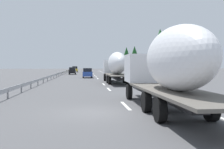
# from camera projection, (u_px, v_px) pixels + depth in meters

# --- Properties ---
(ground_plane) EXTENTS (260.00, 260.00, 0.00)m
(ground_plane) POSITION_uv_depth(u_px,v_px,m) (87.00, 77.00, 52.91)
(ground_plane) COLOR #4C4C4F
(lane_stripe_0) EXTENTS (3.20, 0.20, 0.01)m
(lane_stripe_0) POSITION_uv_depth(u_px,v_px,m) (126.00, 106.00, 15.33)
(lane_stripe_0) COLOR white
(lane_stripe_0) RESTS_ON ground_plane
(lane_stripe_1) EXTENTS (3.20, 0.20, 0.01)m
(lane_stripe_1) POSITION_uv_depth(u_px,v_px,m) (109.00, 89.00, 25.81)
(lane_stripe_1) COLOR white
(lane_stripe_1) RESTS_ON ground_plane
(lane_stripe_2) EXTENTS (3.20, 0.20, 0.01)m
(lane_stripe_2) POSITION_uv_depth(u_px,v_px,m) (104.00, 84.00, 32.60)
(lane_stripe_2) COLOR white
(lane_stripe_2) RESTS_ON ground_plane
(lane_stripe_3) EXTENTS (3.20, 0.20, 0.01)m
(lane_stripe_3) POSITION_uv_depth(u_px,v_px,m) (98.00, 78.00, 46.78)
(lane_stripe_3) COLOR white
(lane_stripe_3) RESTS_ON ground_plane
(lane_stripe_4) EXTENTS (3.20, 0.20, 0.01)m
(lane_stripe_4) POSITION_uv_depth(u_px,v_px,m) (96.00, 77.00, 52.77)
(lane_stripe_4) COLOR white
(lane_stripe_4) RESTS_ON ground_plane
(lane_stripe_5) EXTENTS (3.20, 0.20, 0.01)m
(lane_stripe_5) POSITION_uv_depth(u_px,v_px,m) (95.00, 76.00, 59.78)
(lane_stripe_5) COLOR white
(lane_stripe_5) RESTS_ON ground_plane
(lane_stripe_6) EXTENTS (3.20, 0.20, 0.01)m
(lane_stripe_6) POSITION_uv_depth(u_px,v_px,m) (93.00, 74.00, 74.51)
(lane_stripe_6) COLOR white
(lane_stripe_6) RESTS_ON ground_plane
(lane_stripe_7) EXTENTS (3.20, 0.20, 0.01)m
(lane_stripe_7) POSITION_uv_depth(u_px,v_px,m) (93.00, 74.00, 72.23)
(lane_stripe_7) COLOR white
(lane_stripe_7) RESTS_ON ground_plane
(edge_line_right) EXTENTS (110.00, 0.20, 0.01)m
(edge_line_right) POSITION_uv_depth(u_px,v_px,m) (112.00, 76.00, 58.46)
(edge_line_right) COLOR white
(edge_line_right) RESTS_ON ground_plane
(truck_lead) EXTENTS (14.03, 2.55, 4.04)m
(truck_lead) POSITION_uv_depth(u_px,v_px,m) (116.00, 65.00, 35.04)
(truck_lead) COLOR silver
(truck_lead) RESTS_ON ground_plane
(truck_trailing) EXTENTS (14.03, 2.55, 4.14)m
(truck_trailing) POSITION_uv_depth(u_px,v_px,m) (167.00, 65.00, 13.31)
(truck_trailing) COLOR silver
(truck_trailing) RESTS_ON ground_plane
(car_yellow_coupe) EXTENTS (4.09, 1.90, 2.00)m
(car_yellow_coupe) POSITION_uv_depth(u_px,v_px,m) (75.00, 69.00, 90.11)
(car_yellow_coupe) COLOR gold
(car_yellow_coupe) RESTS_ON ground_plane
(car_blue_sedan) EXTENTS (4.33, 1.80, 1.82)m
(car_blue_sedan) POSITION_uv_depth(u_px,v_px,m) (87.00, 73.00, 49.48)
(car_blue_sedan) COLOR #28479E
(car_blue_sedan) RESTS_ON ground_plane
(car_black_suv) EXTENTS (4.14, 1.74, 1.83)m
(car_black_suv) POSITION_uv_depth(u_px,v_px,m) (72.00, 71.00, 67.67)
(car_black_suv) COLOR black
(car_black_suv) RESTS_ON ground_plane
(road_sign) EXTENTS (0.10, 0.90, 3.37)m
(road_sign) POSITION_uv_depth(u_px,v_px,m) (118.00, 65.00, 57.06)
(road_sign) COLOR gray
(road_sign) RESTS_ON ground_plane
(tree_0) EXTENTS (3.96, 3.96, 7.51)m
(tree_0) POSITION_uv_depth(u_px,v_px,m) (160.00, 49.00, 37.25)
(tree_0) COLOR #472D19
(tree_0) RESTS_ON ground_plane
(tree_1) EXTENTS (3.57, 3.57, 6.90)m
(tree_1) POSITION_uv_depth(u_px,v_px,m) (135.00, 57.00, 62.48)
(tree_1) COLOR #472D19
(tree_1) RESTS_ON ground_plane
(tree_2) EXTENTS (3.66, 3.66, 7.26)m
(tree_2) POSITION_uv_depth(u_px,v_px,m) (126.00, 58.00, 71.22)
(tree_2) COLOR #472D19
(tree_2) RESTS_ON ground_plane
(tree_3) EXTENTS (3.96, 3.96, 6.18)m
(tree_3) POSITION_uv_depth(u_px,v_px,m) (157.00, 55.00, 39.02)
(tree_3) COLOR #472D19
(tree_3) RESTS_ON ground_plane
(guardrail_median) EXTENTS (94.00, 0.10, 0.76)m
(guardrail_median) POSITION_uv_depth(u_px,v_px,m) (58.00, 74.00, 55.24)
(guardrail_median) COLOR #9EA0A5
(guardrail_median) RESTS_ON ground_plane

